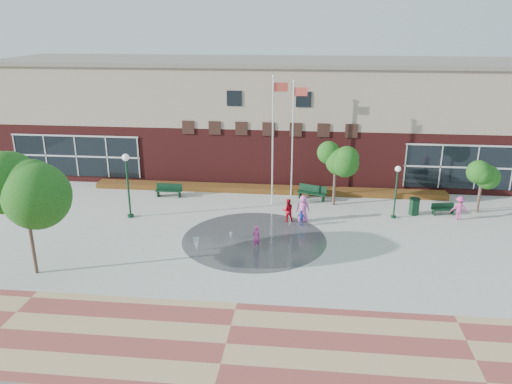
# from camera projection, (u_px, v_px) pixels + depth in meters

# --- Properties ---
(ground) EXTENTS (120.00, 120.00, 0.00)m
(ground) POSITION_uv_depth(u_px,v_px,m) (248.00, 263.00, 26.27)
(ground) COLOR #666056
(ground) RESTS_ON ground
(plaza_concrete) EXTENTS (46.00, 18.00, 0.01)m
(plaza_concrete) POSITION_uv_depth(u_px,v_px,m) (256.00, 233.00, 30.03)
(plaza_concrete) COLOR #A8A8A0
(plaza_concrete) RESTS_ON ground
(paver_band) EXTENTS (46.00, 6.00, 0.01)m
(paver_band) POSITION_uv_depth(u_px,v_px,m) (226.00, 344.00, 19.68)
(paver_band) COLOR #944039
(paver_band) RESTS_ON ground
(splash_pad) EXTENTS (8.40, 8.40, 0.01)m
(splash_pad) POSITION_uv_depth(u_px,v_px,m) (254.00, 240.00, 29.09)
(splash_pad) COLOR #383A3D
(splash_pad) RESTS_ON ground
(library_building) EXTENTS (44.40, 10.40, 9.20)m
(library_building) POSITION_uv_depth(u_px,v_px,m) (274.00, 116.00, 41.20)
(library_building) COLOR #521919
(library_building) RESTS_ON ground
(flower_bed) EXTENTS (26.00, 1.20, 0.40)m
(flower_bed) POSITION_uv_depth(u_px,v_px,m) (267.00, 192.00, 37.17)
(flower_bed) COLOR maroon
(flower_bed) RESTS_ON ground
(flagpole_left) EXTENTS (1.03, 0.22, 8.81)m
(flagpole_left) POSITION_uv_depth(u_px,v_px,m) (273.00, 135.00, 33.20)
(flagpole_left) COLOR white
(flagpole_left) RESTS_ON ground
(flagpole_right) EXTENTS (1.02, 0.17, 8.29)m
(flagpole_right) POSITION_uv_depth(u_px,v_px,m) (293.00, 133.00, 34.91)
(flagpole_right) COLOR white
(flagpole_right) RESTS_ON ground
(lamp_left) EXTENTS (0.45, 0.45, 4.24)m
(lamp_left) POSITION_uv_depth(u_px,v_px,m) (127.00, 179.00, 31.56)
(lamp_left) COLOR #11321F
(lamp_left) RESTS_ON ground
(lamp_right) EXTENTS (0.37, 0.37, 3.50)m
(lamp_right) POSITION_uv_depth(u_px,v_px,m) (396.00, 186.00, 31.58)
(lamp_right) COLOR #11321F
(lamp_right) RESTS_ON ground
(bench_left) EXTENTS (1.90, 0.53, 0.96)m
(bench_left) POSITION_uv_depth(u_px,v_px,m) (169.00, 193.00, 36.09)
(bench_left) COLOR #11321F
(bench_left) RESTS_ON ground
(bench_mid) EXTENTS (2.14, 1.24, 1.04)m
(bench_mid) POSITION_uv_depth(u_px,v_px,m) (312.00, 195.00, 35.48)
(bench_mid) COLOR #11321F
(bench_mid) RESTS_ON ground
(bench_right) EXTENTS (1.58, 0.70, 0.77)m
(bench_right) POSITION_uv_depth(u_px,v_px,m) (443.00, 211.00, 32.75)
(bench_right) COLOR #11321F
(bench_right) RESTS_ON ground
(trash_can) EXTENTS (0.69, 0.69, 1.13)m
(trash_can) POSITION_uv_depth(u_px,v_px,m) (414.00, 206.00, 32.68)
(trash_can) COLOR #11321F
(trash_can) RESTS_ON ground
(tree_big_left) EXTENTS (4.10, 4.10, 6.56)m
(tree_big_left) POSITION_uv_depth(u_px,v_px,m) (23.00, 185.00, 23.70)
(tree_big_left) COLOR #433028
(tree_big_left) RESTS_ON ground
(tree_mid) EXTENTS (2.75, 2.75, 4.64)m
(tree_mid) POSITION_uv_depth(u_px,v_px,m) (336.00, 158.00, 33.50)
(tree_mid) COLOR #433028
(tree_mid) RESTS_ON ground
(tree_small_right) EXTENTS (2.14, 2.14, 3.66)m
(tree_small_right) POSITION_uv_depth(u_px,v_px,m) (483.00, 174.00, 32.33)
(tree_small_right) COLOR #433028
(tree_small_right) RESTS_ON ground
(water_jet_a) EXTENTS (0.38, 0.38, 0.74)m
(water_jet_a) POSITION_uv_depth(u_px,v_px,m) (197.00, 251.00, 27.65)
(water_jet_a) COLOR white
(water_jet_a) RESTS_ON ground
(water_jet_b) EXTENTS (0.18, 0.18, 0.39)m
(water_jet_b) POSITION_uv_depth(u_px,v_px,m) (231.00, 239.00, 29.14)
(water_jet_b) COLOR white
(water_jet_b) RESTS_ON ground
(child_splash) EXTENTS (0.59, 0.56, 1.35)m
(child_splash) POSITION_uv_depth(u_px,v_px,m) (256.00, 237.00, 27.83)
(child_splash) COLOR #D53E99
(child_splash) RESTS_ON ground
(adult_red) EXTENTS (0.85, 0.72, 1.54)m
(adult_red) POSITION_uv_depth(u_px,v_px,m) (288.00, 210.00, 31.44)
(adult_red) COLOR #B40A1B
(adult_red) RESTS_ON ground
(adult_pink) EXTENTS (0.86, 0.56, 1.76)m
(adult_pink) POSITION_uv_depth(u_px,v_px,m) (303.00, 209.00, 31.40)
(adult_pink) COLOR #DC5CB2
(adult_pink) RESTS_ON ground
(child_blue) EXTENTS (0.65, 0.50, 1.02)m
(child_blue) POSITION_uv_depth(u_px,v_px,m) (301.00, 218.00, 30.86)
(child_blue) COLOR #243DB1
(child_blue) RESTS_ON ground
(person_bench) EXTENTS (1.05, 0.65, 1.57)m
(person_bench) POSITION_uv_depth(u_px,v_px,m) (459.00, 208.00, 31.76)
(person_bench) COLOR #BF3A86
(person_bench) RESTS_ON ground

